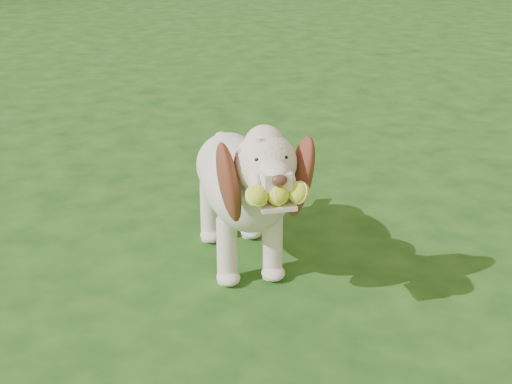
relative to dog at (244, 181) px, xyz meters
name	(u,v)px	position (x,y,z in m)	size (l,w,h in m)	color
ground	(340,306)	(0.24, -0.41, -0.37)	(80.00, 80.00, 0.00)	#174012
dog	(244,181)	(0.00, 0.00, 0.00)	(0.40, 1.06, 0.69)	silver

